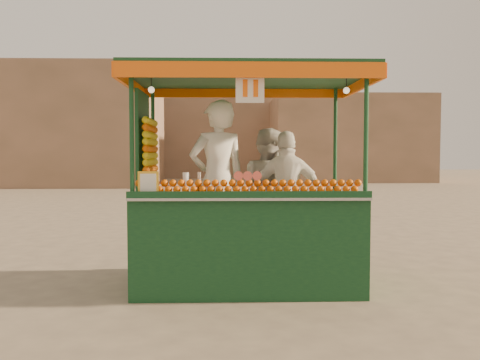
{
  "coord_description": "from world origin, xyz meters",
  "views": [
    {
      "loc": [
        -0.32,
        -5.94,
        1.6
      ],
      "look_at": [
        -0.16,
        0.05,
        1.29
      ],
      "focal_mm": 36.79,
      "sensor_mm": 36.0,
      "label": 1
    }
  ],
  "objects_px": {
    "vendor_right": "(287,195)",
    "vendor_left": "(218,181)",
    "vendor_middle": "(268,191)",
    "juice_cart": "(241,217)"
  },
  "relations": [
    {
      "from": "juice_cart",
      "to": "vendor_middle",
      "type": "bearing_deg",
      "value": 56.07
    },
    {
      "from": "vendor_left",
      "to": "vendor_middle",
      "type": "xyz_separation_m",
      "value": [
        0.65,
        0.47,
        -0.16
      ]
    },
    {
      "from": "vendor_left",
      "to": "vendor_right",
      "type": "bearing_deg",
      "value": 165.9
    },
    {
      "from": "vendor_left",
      "to": "vendor_middle",
      "type": "bearing_deg",
      "value": -165.02
    },
    {
      "from": "vendor_left",
      "to": "vendor_middle",
      "type": "height_order",
      "value": "vendor_left"
    },
    {
      "from": "vendor_middle",
      "to": "vendor_right",
      "type": "bearing_deg",
      "value": 163.66
    },
    {
      "from": "juice_cart",
      "to": "vendor_right",
      "type": "bearing_deg",
      "value": 17.04
    },
    {
      "from": "vendor_right",
      "to": "vendor_left",
      "type": "bearing_deg",
      "value": 5.58
    },
    {
      "from": "juice_cart",
      "to": "vendor_left",
      "type": "xyz_separation_m",
      "value": [
        -0.29,
        0.08,
        0.44
      ]
    },
    {
      "from": "vendor_left",
      "to": "vendor_right",
      "type": "xyz_separation_m",
      "value": [
        0.87,
        0.1,
        -0.18
      ]
    }
  ]
}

